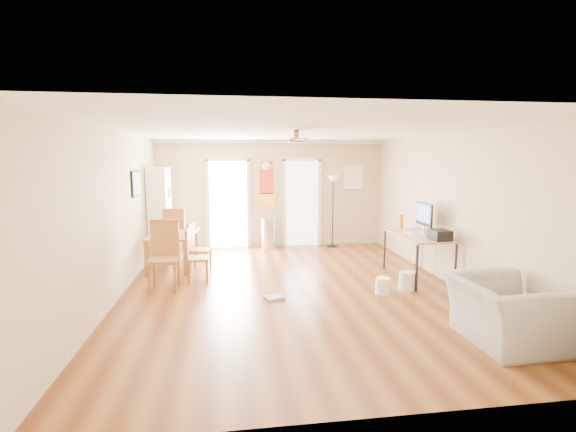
{
  "coord_description": "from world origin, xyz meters",
  "views": [
    {
      "loc": [
        -1.01,
        -6.57,
        2.15
      ],
      "look_at": [
        0.0,
        0.6,
        1.15
      ],
      "focal_mm": 25.8,
      "sensor_mm": 36.0,
      "label": 1
    }
  ],
  "objects": [
    {
      "name": "floor",
      "position": [
        0.0,
        0.0,
        0.0
      ],
      "size": [
        7.0,
        7.0,
        0.0
      ],
      "primitive_type": "plane",
      "color": "brown",
      "rests_on": "ground"
    },
    {
      "name": "ceiling",
      "position": [
        0.0,
        0.0,
        2.6
      ],
      "size": [
        5.5,
        7.0,
        0.0
      ],
      "primitive_type": null,
      "color": "silver",
      "rests_on": "floor"
    },
    {
      "name": "wall_back",
      "position": [
        0.0,
        3.5,
        1.3
      ],
      "size": [
        5.5,
        0.04,
        2.6
      ],
      "primitive_type": null,
      "color": "beige",
      "rests_on": "floor"
    },
    {
      "name": "wall_front",
      "position": [
        0.0,
        -3.5,
        1.3
      ],
      "size": [
        5.5,
        0.04,
        2.6
      ],
      "primitive_type": null,
      "color": "beige",
      "rests_on": "floor"
    },
    {
      "name": "wall_left",
      "position": [
        -2.75,
        0.0,
        1.3
      ],
      "size": [
        0.04,
        7.0,
        2.6
      ],
      "primitive_type": null,
      "color": "beige",
      "rests_on": "floor"
    },
    {
      "name": "wall_right",
      "position": [
        2.75,
        0.0,
        1.3
      ],
      "size": [
        0.04,
        7.0,
        2.6
      ],
      "primitive_type": null,
      "color": "beige",
      "rests_on": "floor"
    },
    {
      "name": "crown_molding",
      "position": [
        0.0,
        0.0,
        2.56
      ],
      "size": [
        5.5,
        7.0,
        0.08
      ],
      "primitive_type": null,
      "color": "white",
      "rests_on": "wall_back"
    },
    {
      "name": "kitchen_doorway",
      "position": [
        -1.05,
        3.48,
        1.05
      ],
      "size": [
        0.9,
        0.1,
        2.1
      ],
      "primitive_type": null,
      "color": "white",
      "rests_on": "wall_back"
    },
    {
      "name": "bathroom_doorway",
      "position": [
        0.75,
        3.48,
        1.05
      ],
      "size": [
        0.8,
        0.1,
        2.1
      ],
      "primitive_type": null,
      "color": "white",
      "rests_on": "wall_back"
    },
    {
      "name": "wall_decal",
      "position": [
        -0.13,
        3.48,
        1.55
      ],
      "size": [
        0.46,
        0.03,
        1.1
      ],
      "primitive_type": "cube",
      "color": "red",
      "rests_on": "wall_back"
    },
    {
      "name": "ac_grille",
      "position": [
        2.05,
        3.47,
        1.7
      ],
      "size": [
        0.5,
        0.04,
        0.6
      ],
      "primitive_type": "cube",
      "color": "white",
      "rests_on": "wall_back"
    },
    {
      "name": "framed_poster",
      "position": [
        -2.73,
        1.4,
        1.7
      ],
      "size": [
        0.04,
        0.66,
        0.48
      ],
      "primitive_type": "cube",
      "color": "black",
      "rests_on": "wall_left"
    },
    {
      "name": "ceiling_fan",
      "position": [
        0.0,
        -0.3,
        2.43
      ],
      "size": [
        1.24,
        1.24,
        0.2
      ],
      "primitive_type": null,
      "color": "#593819",
      "rests_on": "ceiling"
    },
    {
      "name": "bookshelf",
      "position": [
        -2.53,
        2.71,
        0.98
      ],
      "size": [
        0.61,
        0.95,
        1.96
      ],
      "primitive_type": null,
      "rotation": [
        0.0,
        0.0,
        0.26
      ],
      "color": "white",
      "rests_on": "floor"
    },
    {
      "name": "dining_table",
      "position": [
        -2.15,
        1.74,
        0.35
      ],
      "size": [
        0.95,
        1.45,
        0.69
      ],
      "primitive_type": null,
      "rotation": [
        0.0,
        0.0,
        -0.09
      ],
      "color": "olive",
      "rests_on": "floor"
    },
    {
      "name": "dining_chair_right_a",
      "position": [
        -1.6,
        1.37,
        0.46
      ],
      "size": [
        0.45,
        0.45,
        0.93
      ],
      "primitive_type": null,
      "rotation": [
        0.0,
        0.0,
        1.37
      ],
      "color": "#A66535",
      "rests_on": "floor"
    },
    {
      "name": "dining_chair_right_b",
      "position": [
        -1.6,
        0.7,
        0.46
      ],
      "size": [
        0.4,
        0.4,
        0.92
      ],
      "primitive_type": null,
      "rotation": [
        0.0,
        0.0,
        1.63
      ],
      "color": "#A37334",
      "rests_on": "floor"
    },
    {
      "name": "dining_chair_near",
      "position": [
        -2.11,
        0.28,
        0.57
      ],
      "size": [
        0.48,
        0.48,
        1.14
      ],
      "primitive_type": null,
      "rotation": [
        0.0,
        0.0,
        -0.02
      ],
      "color": "#A96F36",
      "rests_on": "floor"
    },
    {
      "name": "dining_chair_far",
      "position": [
        -2.16,
        2.46,
        0.55
      ],
      "size": [
        0.52,
        0.52,
        1.11
      ],
      "primitive_type": null,
      "rotation": [
        0.0,
        0.0,
        3.0
      ],
      "color": "#A05A33",
      "rests_on": "floor"
    },
    {
      "name": "trash_can",
      "position": [
        -0.12,
        3.21,
        0.36
      ],
      "size": [
        0.38,
        0.38,
        0.73
      ],
      "primitive_type": "cylinder",
      "rotation": [
        0.0,
        0.0,
        0.16
      ],
      "color": "silver",
      "rests_on": "floor"
    },
    {
      "name": "torchiere_lamp",
      "position": [
        1.47,
        3.2,
        0.88
      ],
      "size": [
        0.4,
        0.4,
        1.76
      ],
      "primitive_type": null,
      "rotation": [
        0.0,
        0.0,
        0.23
      ],
      "color": "black",
      "rests_on": "floor"
    },
    {
      "name": "computer_desk",
      "position": [
        2.32,
        0.34,
        0.4
      ],
      "size": [
        0.75,
        1.51,
        0.81
      ],
      "primitive_type": null,
      "color": "tan",
      "rests_on": "floor"
    },
    {
      "name": "imac",
      "position": [
        2.47,
        0.43,
        1.08
      ],
      "size": [
        0.1,
        0.6,
        0.55
      ],
      "primitive_type": null,
      "rotation": [
        0.0,
        0.0,
        -0.04
      ],
      "color": "black",
      "rests_on": "computer_desk"
    },
    {
      "name": "keyboard",
      "position": [
        2.2,
        0.42,
        0.81
      ],
      "size": [
        0.13,
        0.37,
        0.01
      ],
      "primitive_type": "cube",
      "rotation": [
        0.0,
        0.0,
        0.02
      ],
      "color": "white",
      "rests_on": "computer_desk"
    },
    {
      "name": "printer",
      "position": [
        2.45,
        -0.2,
        0.89
      ],
      "size": [
        0.3,
        0.35,
        0.17
      ],
      "primitive_type": "cube",
      "rotation": [
        0.0,
        0.0,
        0.04
      ],
      "color": "black",
      "rests_on": "computer_desk"
    },
    {
      "name": "orange_bottle",
      "position": [
        2.3,
        1.05,
        0.94
      ],
      "size": [
        0.09,
        0.09,
        0.27
      ],
      "primitive_type": "cylinder",
      "rotation": [
        0.0,
        0.0,
        -0.02
      ],
      "color": "orange",
      "rests_on": "computer_desk"
    },
    {
      "name": "wastebasket_a",
      "position": [
        1.39,
        -0.43,
        0.13
      ],
      "size": [
        0.28,
        0.28,
        0.26
      ],
      "primitive_type": "cylinder",
      "rotation": [
        0.0,
        0.0,
        0.28
      ],
      "color": "white",
      "rests_on": "floor"
    },
    {
      "name": "wastebasket_b",
      "position": [
        1.87,
        -0.27,
        0.15
      ],
      "size": [
        0.3,
        0.3,
        0.3
      ],
      "primitive_type": "cylinder",
      "rotation": [
        0.0,
        0.0,
        0.16
      ],
      "color": "silver",
      "rests_on": "floor"
    },
    {
      "name": "floor_cloth",
      "position": [
        -0.36,
        -0.44,
        0.02
      ],
      "size": [
        0.34,
        0.3,
        0.04
      ],
      "primitive_type": "cube",
      "rotation": [
        0.0,
        0.0,
        0.33
      ],
      "color": "#989893",
      "rests_on": "floor"
    },
    {
      "name": "armchair",
      "position": [
        2.15,
        -2.33,
        0.38
      ],
      "size": [
        1.02,
        1.17,
        0.76
      ],
      "primitive_type": "imported",
      "rotation": [
        0.0,
        0.0,
        1.57
      ],
      "color": "#A1A09C",
      "rests_on": "floor"
    }
  ]
}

